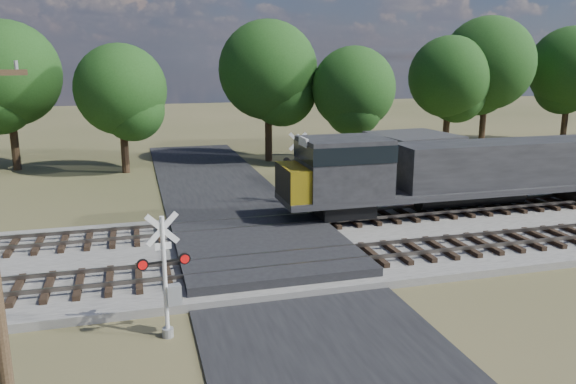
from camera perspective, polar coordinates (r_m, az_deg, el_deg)
name	(u,v)px	position (r m, az deg, el deg)	size (l,w,h in m)	color
ground	(264,256)	(23.33, -2.50, -6.54)	(160.00, 160.00, 0.00)	#3F4424
ballast_bed	(470,230)	(27.59, 17.96, -3.68)	(140.00, 10.00, 0.30)	gray
road	(264,255)	(23.32, -2.50, -6.45)	(7.00, 60.00, 0.08)	black
crossing_panel	(261,245)	(23.68, -2.78, -5.43)	(7.00, 9.00, 0.62)	#262628
track_near	(352,256)	(22.29, 6.57, -6.47)	(140.00, 2.60, 0.33)	black
track_far	(313,221)	(26.75, 2.56, -2.97)	(140.00, 2.60, 0.33)	black
crossing_signal_near	(168,286)	(16.75, -12.09, -9.35)	(1.53, 0.37, 3.80)	silver
crossing_signal_far	(296,175)	(30.97, 0.86, 1.76)	(1.63, 0.35, 4.05)	silver
equipment_shed	(412,159)	(37.00, 12.52, 3.33)	(5.27, 5.27, 3.25)	#422C1C
treeline	(282,73)	(43.68, -0.66, 12.01)	(80.29, 11.44, 11.49)	black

